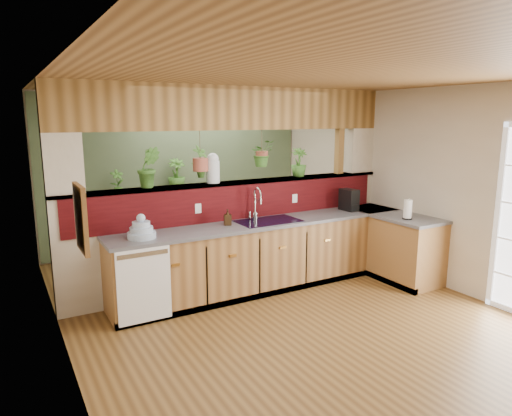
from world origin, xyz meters
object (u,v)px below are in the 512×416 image
coffee_maker (349,201)px  soap_dispenser (228,217)px  glass_jar (213,168)px  paper_towel (408,210)px  shelving_console (158,223)px  faucet (256,202)px  dish_stack (141,231)px

coffee_maker → soap_dispenser: bearing=176.7°
coffee_maker → glass_jar: (-1.96, 0.37, 0.54)m
paper_towel → glass_jar: glass_jar is taller
coffee_maker → shelving_console: bearing=131.1°
coffee_maker → shelving_console: (-2.11, 2.27, -0.54)m
faucet → coffee_maker: size_ratio=1.39×
soap_dispenser → shelving_console: (-0.20, 2.22, -0.50)m
shelving_console → faucet: bearing=-60.3°
soap_dispenser → shelving_console: bearing=95.1°
glass_jar → dish_stack: bearing=-158.6°
soap_dispenser → paper_towel: 2.36m
soap_dispenser → coffee_maker: bearing=-1.4°
shelving_console → dish_stack: bearing=-99.1°
faucet → shelving_console: faucet is taller
coffee_maker → paper_towel: 0.86m
soap_dispenser → paper_towel: (2.19, -0.86, 0.03)m
soap_dispenser → glass_jar: glass_jar is taller
faucet → dish_stack: bearing=-172.7°
dish_stack → faucet: bearing=7.3°
faucet → paper_towel: 1.98m
paper_towel → shelving_console: paper_towel is taller
paper_towel → faucet: bearing=150.7°
soap_dispenser → glass_jar: size_ratio=0.51×
dish_stack → coffee_maker: size_ratio=1.02×
coffee_maker → faucet: bearing=172.1°
dish_stack → paper_towel: size_ratio=1.15×
soap_dispenser → coffee_maker: 1.92m
paper_towel → shelving_console: bearing=127.8°
glass_jar → shelving_console: size_ratio=0.24×
faucet → glass_jar: 0.71m
dish_stack → glass_jar: (1.06, 0.42, 0.59)m
glass_jar → coffee_maker: bearing=-10.6°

